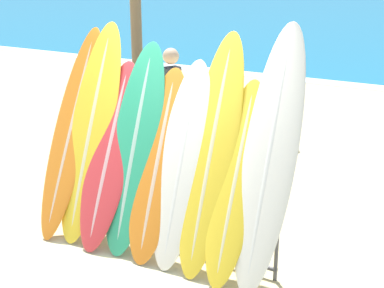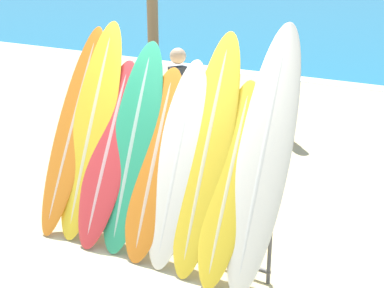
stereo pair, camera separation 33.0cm
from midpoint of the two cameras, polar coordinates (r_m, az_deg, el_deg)
ground_plane at (r=5.85m, az=-7.91°, el=-12.86°), size 160.00×160.00×0.00m
surfboard_rack at (r=5.91m, az=-5.28°, el=-6.59°), size 2.80×0.04×0.96m
surfboard_slot_0 at (r=6.44m, az=-14.18°, el=1.25°), size 0.50×1.21×2.32m
surfboard_slot_1 at (r=6.24m, az=-12.23°, el=1.24°), size 0.59×1.08×2.41m
surfboard_slot_2 at (r=6.06m, az=-10.36°, el=-1.22°), size 0.57×1.01×2.00m
surfboard_slot_3 at (r=5.87m, az=-7.76°, el=-0.52°), size 0.59×0.94×2.24m
surfboard_slot_4 at (r=5.71m, az=-5.33°, el=-2.34°), size 0.56×0.89×1.99m
surfboard_slot_5 at (r=5.56m, az=-2.82°, el=-2.28°), size 0.53×0.89×2.10m
surfboard_slot_6 at (r=5.42m, az=0.32°, el=-1.17°), size 0.53×1.04×2.40m
surfboard_slot_7 at (r=5.30m, az=2.87°, el=-4.25°), size 0.48×0.92×1.96m
surfboard_slot_8 at (r=5.17m, az=6.45°, el=-1.56°), size 0.54×1.06×2.53m
person_near_water at (r=8.19m, az=-3.36°, el=4.46°), size 0.27×0.31×1.82m
person_far_right at (r=9.38m, az=8.34°, el=5.18°), size 0.26×0.25×1.52m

